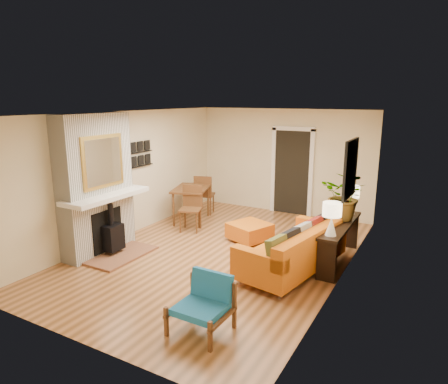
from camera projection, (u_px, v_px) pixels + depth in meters
The scene contains 10 objects.
room_shell at pixel (298, 170), 9.19m from camera, with size 6.50×6.50×6.50m.
fireplace at pixel (97, 188), 7.34m from camera, with size 1.09×1.68×2.60m.
sofa at pixel (297, 250), 6.67m from camera, with size 1.33×2.35×0.87m.
ottoman at pixel (250, 231), 8.14m from camera, with size 0.94×0.94×0.37m.
blue_chair at pixel (205, 300), 5.01m from camera, with size 0.69×0.68×0.71m.
dining_table at pixel (195, 194), 9.34m from camera, with size 1.18×1.88×0.99m.
console_table at pixel (340, 232), 6.98m from camera, with size 0.34×1.85×0.72m.
lamp_near at pixel (332, 215), 6.28m from camera, with size 0.30×0.30×0.54m.
lamp_far at pixel (351, 196), 7.47m from camera, with size 0.30×0.30×0.54m.
houseplant at pixel (345, 196), 7.08m from camera, with size 0.80×0.69×0.89m, color #1E5919.
Camera 1 is at (3.52, -6.11, 2.87)m, focal length 32.00 mm.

